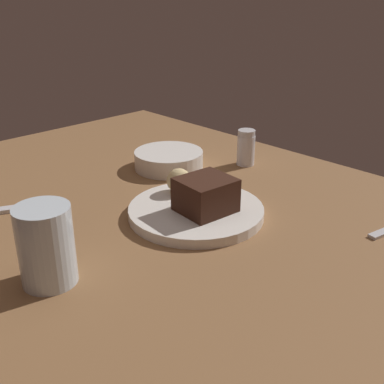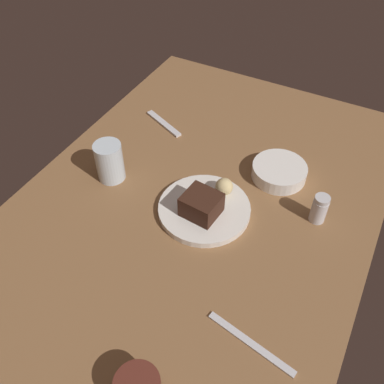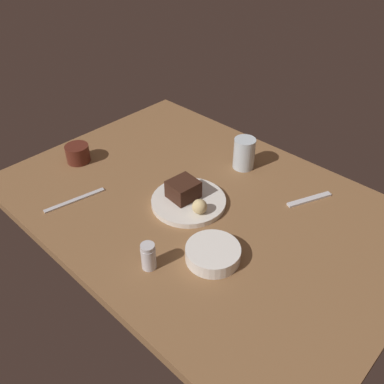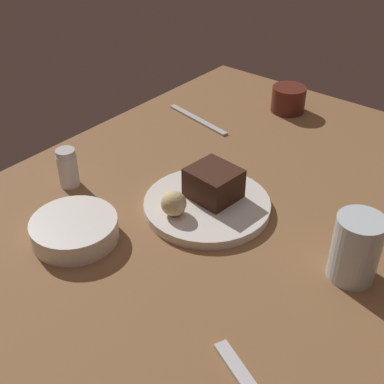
{
  "view_description": "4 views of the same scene",
  "coord_description": "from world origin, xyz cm",
  "px_view_note": "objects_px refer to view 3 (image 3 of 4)",
  "views": [
    {
      "loc": [
        -53.36,
        47.35,
        38.53
      ],
      "look_at": [
        -0.38,
        -3.98,
        6.37
      ],
      "focal_mm": 45.11,
      "sensor_mm": 36.0,
      "label": 1
    },
    {
      "loc": [
        -64.77,
        -32.67,
        80.96
      ],
      "look_at": [
        -2.52,
        0.32,
        8.26
      ],
      "focal_mm": 40.09,
      "sensor_mm": 36.0,
      "label": 2
    },
    {
      "loc": [
        63.93,
        -70.85,
        80.68
      ],
      "look_at": [
        -1.7,
        -2.2,
        7.31
      ],
      "focal_mm": 38.29,
      "sensor_mm": 36.0,
      "label": 3
    },
    {
      "loc": [
        55.73,
        41.14,
        57.24
      ],
      "look_at": [
        -2.5,
        -6.48,
        5.03
      ],
      "focal_mm": 48.05,
      "sensor_mm": 36.0,
      "label": 4
    }
  ],
  "objects_px": {
    "bread_roll": "(200,206)",
    "coffee_cup": "(78,153)",
    "salt_shaker": "(148,256)",
    "dessert_spoon": "(309,199)",
    "chocolate_cake_slice": "(183,189)",
    "water_glass": "(244,153)",
    "dessert_plate": "(189,201)",
    "butter_knife": "(75,200)",
    "side_bowl": "(213,253)"
  },
  "relations": [
    {
      "from": "bread_roll",
      "to": "coffee_cup",
      "type": "distance_m",
      "value": 0.5
    },
    {
      "from": "salt_shaker",
      "to": "dessert_spoon",
      "type": "height_order",
      "value": "salt_shaker"
    },
    {
      "from": "chocolate_cake_slice",
      "to": "water_glass",
      "type": "relative_size",
      "value": 0.78
    },
    {
      "from": "dessert_plate",
      "to": "coffee_cup",
      "type": "height_order",
      "value": "coffee_cup"
    },
    {
      "from": "dessert_plate",
      "to": "chocolate_cake_slice",
      "type": "relative_size",
      "value": 2.7
    },
    {
      "from": "chocolate_cake_slice",
      "to": "water_glass",
      "type": "height_order",
      "value": "water_glass"
    },
    {
      "from": "dessert_spoon",
      "to": "coffee_cup",
      "type": "bearing_deg",
      "value": 141.01
    },
    {
      "from": "salt_shaker",
      "to": "butter_knife",
      "type": "bearing_deg",
      "value": 176.87
    },
    {
      "from": "dessert_plate",
      "to": "dessert_spoon",
      "type": "bearing_deg",
      "value": 46.17
    },
    {
      "from": "chocolate_cake_slice",
      "to": "bread_roll",
      "type": "height_order",
      "value": "chocolate_cake_slice"
    },
    {
      "from": "dessert_plate",
      "to": "chocolate_cake_slice",
      "type": "height_order",
      "value": "chocolate_cake_slice"
    },
    {
      "from": "bread_roll",
      "to": "salt_shaker",
      "type": "relative_size",
      "value": 0.58
    },
    {
      "from": "coffee_cup",
      "to": "dessert_spoon",
      "type": "height_order",
      "value": "coffee_cup"
    },
    {
      "from": "butter_knife",
      "to": "dessert_plate",
      "type": "bearing_deg",
      "value": -37.59
    },
    {
      "from": "chocolate_cake_slice",
      "to": "butter_knife",
      "type": "xyz_separation_m",
      "value": [
        -0.24,
        -0.23,
        -0.04
      ]
    },
    {
      "from": "chocolate_cake_slice",
      "to": "dessert_spoon",
      "type": "xyz_separation_m",
      "value": [
        0.27,
        0.27,
        -0.04
      ]
    },
    {
      "from": "chocolate_cake_slice",
      "to": "coffee_cup",
      "type": "height_order",
      "value": "chocolate_cake_slice"
    },
    {
      "from": "dessert_plate",
      "to": "side_bowl",
      "type": "bearing_deg",
      "value": -30.39
    },
    {
      "from": "chocolate_cake_slice",
      "to": "salt_shaker",
      "type": "height_order",
      "value": "salt_shaker"
    },
    {
      "from": "water_glass",
      "to": "butter_knife",
      "type": "height_order",
      "value": "water_glass"
    },
    {
      "from": "bread_roll",
      "to": "coffee_cup",
      "type": "xyz_separation_m",
      "value": [
        -0.5,
        -0.07,
        -0.01
      ]
    },
    {
      "from": "water_glass",
      "to": "coffee_cup",
      "type": "height_order",
      "value": "water_glass"
    },
    {
      "from": "butter_knife",
      "to": "side_bowl",
      "type": "bearing_deg",
      "value": -65.46
    },
    {
      "from": "water_glass",
      "to": "coffee_cup",
      "type": "xyz_separation_m",
      "value": [
        -0.43,
        -0.36,
        -0.02
      ]
    },
    {
      "from": "side_bowl",
      "to": "salt_shaker",
      "type": "bearing_deg",
      "value": -126.54
    },
    {
      "from": "side_bowl",
      "to": "dessert_spoon",
      "type": "height_order",
      "value": "side_bowl"
    },
    {
      "from": "dessert_plate",
      "to": "chocolate_cake_slice",
      "type": "xyz_separation_m",
      "value": [
        -0.02,
        -0.0,
        0.04
      ]
    },
    {
      "from": "dessert_plate",
      "to": "salt_shaker",
      "type": "relative_size",
      "value": 2.96
    },
    {
      "from": "water_glass",
      "to": "coffee_cup",
      "type": "relative_size",
      "value": 1.32
    },
    {
      "from": "bread_roll",
      "to": "butter_knife",
      "type": "relative_size",
      "value": 0.23
    },
    {
      "from": "dessert_plate",
      "to": "dessert_spoon",
      "type": "height_order",
      "value": "dessert_plate"
    },
    {
      "from": "water_glass",
      "to": "side_bowl",
      "type": "relative_size",
      "value": 0.75
    },
    {
      "from": "chocolate_cake_slice",
      "to": "side_bowl",
      "type": "height_order",
      "value": "chocolate_cake_slice"
    },
    {
      "from": "coffee_cup",
      "to": "dessert_spoon",
      "type": "xyz_separation_m",
      "value": [
        0.69,
        0.36,
        -0.03
      ]
    },
    {
      "from": "chocolate_cake_slice",
      "to": "dessert_spoon",
      "type": "distance_m",
      "value": 0.38
    },
    {
      "from": "side_bowl",
      "to": "chocolate_cake_slice",
      "type": "bearing_deg",
      "value": 152.29
    },
    {
      "from": "water_glass",
      "to": "dessert_spoon",
      "type": "bearing_deg",
      "value": -1.03
    },
    {
      "from": "dessert_plate",
      "to": "chocolate_cake_slice",
      "type": "bearing_deg",
      "value": -175.28
    },
    {
      "from": "dessert_plate",
      "to": "salt_shaker",
      "type": "xyz_separation_m",
      "value": [
        0.1,
        -0.25,
        0.03
      ]
    },
    {
      "from": "bread_roll",
      "to": "dessert_plate",
      "type": "bearing_deg",
      "value": 161.57
    },
    {
      "from": "water_glass",
      "to": "side_bowl",
      "type": "bearing_deg",
      "value": -62.09
    },
    {
      "from": "coffee_cup",
      "to": "butter_knife",
      "type": "bearing_deg",
      "value": -37.17
    },
    {
      "from": "water_glass",
      "to": "dessert_spoon",
      "type": "height_order",
      "value": "water_glass"
    },
    {
      "from": "dessert_plate",
      "to": "coffee_cup",
      "type": "relative_size",
      "value": 2.8
    },
    {
      "from": "salt_shaker",
      "to": "coffee_cup",
      "type": "height_order",
      "value": "salt_shaker"
    },
    {
      "from": "side_bowl",
      "to": "coffee_cup",
      "type": "distance_m",
      "value": 0.63
    },
    {
      "from": "water_glass",
      "to": "side_bowl",
      "type": "height_order",
      "value": "water_glass"
    },
    {
      "from": "side_bowl",
      "to": "butter_knife",
      "type": "relative_size",
      "value": 0.74
    },
    {
      "from": "salt_shaker",
      "to": "side_bowl",
      "type": "distance_m",
      "value": 0.16
    },
    {
      "from": "chocolate_cake_slice",
      "to": "bread_roll",
      "type": "xyz_separation_m",
      "value": [
        0.08,
        -0.02,
        -0.01
      ]
    }
  ]
}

